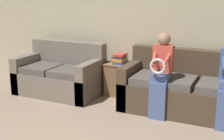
{
  "coord_description": "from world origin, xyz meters",
  "views": [
    {
      "loc": [
        1.84,
        -1.85,
        1.82
      ],
      "look_at": [
        0.08,
        1.92,
        0.74
      ],
      "focal_mm": 50.0,
      "sensor_mm": 36.0,
      "label": 1
    }
  ],
  "objects_px": {
    "couch_side": "(60,76)",
    "child_left_seated": "(161,71)",
    "couch_main": "(198,92)",
    "side_shelf": "(120,79)",
    "book_stack": "(120,59)"
  },
  "relations": [
    {
      "from": "couch_side",
      "to": "book_stack",
      "type": "bearing_deg",
      "value": 19.48
    },
    {
      "from": "book_stack",
      "to": "child_left_seated",
      "type": "bearing_deg",
      "value": -34.82
    },
    {
      "from": "couch_side",
      "to": "side_shelf",
      "type": "relative_size",
      "value": 2.6
    },
    {
      "from": "couch_side",
      "to": "child_left_seated",
      "type": "bearing_deg",
      "value": -8.36
    },
    {
      "from": "couch_side",
      "to": "book_stack",
      "type": "xyz_separation_m",
      "value": [
        1.01,
        0.36,
        0.33
      ]
    },
    {
      "from": "side_shelf",
      "to": "couch_main",
      "type": "bearing_deg",
      "value": -11.36
    },
    {
      "from": "couch_side",
      "to": "child_left_seated",
      "type": "relative_size",
      "value": 1.2
    },
    {
      "from": "side_shelf",
      "to": "couch_side",
      "type": "bearing_deg",
      "value": -160.96
    },
    {
      "from": "child_left_seated",
      "to": "side_shelf",
      "type": "relative_size",
      "value": 2.16
    },
    {
      "from": "couch_main",
      "to": "couch_side",
      "type": "height_order",
      "value": "couch_main"
    },
    {
      "from": "couch_main",
      "to": "book_stack",
      "type": "height_order",
      "value": "couch_main"
    },
    {
      "from": "child_left_seated",
      "to": "side_shelf",
      "type": "xyz_separation_m",
      "value": [
        -0.92,
        0.63,
        -0.39
      ]
    },
    {
      "from": "couch_side",
      "to": "side_shelf",
      "type": "bearing_deg",
      "value": 19.04
    },
    {
      "from": "couch_main",
      "to": "child_left_seated",
      "type": "distance_m",
      "value": 0.69
    },
    {
      "from": "side_shelf",
      "to": "book_stack",
      "type": "bearing_deg",
      "value": 105.59
    }
  ]
}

